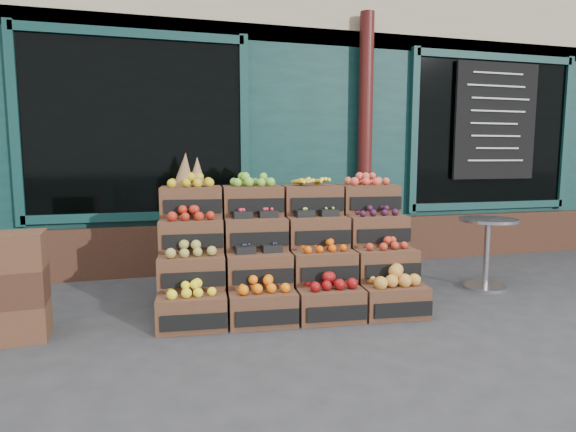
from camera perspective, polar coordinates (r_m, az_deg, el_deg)
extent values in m
plane|color=#363638|center=(4.20, 5.32, -12.65)|extent=(60.00, 60.00, 0.00)
cube|color=#0F3431|center=(9.06, -6.59, 13.28)|extent=(12.00, 6.00, 4.80)
cube|color=#0F3431|center=(6.11, -2.10, 7.86)|extent=(12.00, 0.12, 3.00)
cube|color=#3E2418|center=(6.14, -1.90, -3.39)|extent=(12.00, 0.18, 0.60)
cube|color=black|center=(5.88, -17.53, 10.01)|extent=(2.40, 0.06, 2.00)
cube|color=black|center=(7.48, 22.95, 9.09)|extent=(2.40, 0.06, 2.00)
cylinder|color=#471210|center=(6.31, 9.11, 8.66)|extent=(0.18, 0.18, 3.20)
cube|color=black|center=(7.42, 23.40, 10.25)|extent=(1.30, 0.04, 1.60)
cube|color=#523120|center=(4.15, -11.30, -10.95)|extent=(0.60, 0.44, 0.28)
cube|color=black|center=(3.96, -11.35, -12.27)|extent=(0.52, 0.07, 0.13)
cube|color=yellow|center=(4.10, -11.37, -8.47)|extent=(0.48, 0.34, 0.09)
cube|color=#523120|center=(4.18, -3.08, -10.70)|extent=(0.60, 0.44, 0.28)
cube|color=black|center=(3.99, -2.70, -12.00)|extent=(0.52, 0.07, 0.13)
cube|color=orange|center=(4.12, -3.10, -8.17)|extent=(0.48, 0.34, 0.10)
cube|color=#523120|center=(4.28, 4.86, -10.26)|extent=(0.60, 0.44, 0.28)
cube|color=black|center=(4.10, 5.63, -11.48)|extent=(0.52, 0.07, 0.13)
cube|color=maroon|center=(4.23, 4.89, -7.73)|extent=(0.48, 0.34, 0.11)
cube|color=#523120|center=(4.47, 12.26, -9.67)|extent=(0.60, 0.44, 0.28)
cube|color=black|center=(4.29, 13.33, -10.79)|extent=(0.52, 0.07, 0.13)
cube|color=gold|center=(4.41, 12.33, -7.09)|extent=(0.48, 0.34, 0.13)
cube|color=#523120|center=(4.30, -11.33, -6.39)|extent=(0.60, 0.44, 0.28)
cube|color=black|center=(4.11, -11.38, -7.44)|extent=(0.52, 0.07, 0.13)
cube|color=#A49543|center=(4.26, -11.40, -3.91)|extent=(0.48, 0.34, 0.10)
cube|color=#523120|center=(4.33, -3.50, -6.18)|extent=(0.60, 0.44, 0.28)
cube|color=black|center=(4.14, -3.16, -7.22)|extent=(0.52, 0.07, 0.13)
cube|color=#1F2243|center=(4.30, -3.51, -4.13)|extent=(0.48, 0.34, 0.03)
cube|color=#523120|center=(4.43, 4.10, -5.87)|extent=(0.60, 0.44, 0.28)
cube|color=black|center=(4.24, 4.79, -6.86)|extent=(0.52, 0.07, 0.13)
cube|color=#DC5008|center=(4.40, 4.12, -3.59)|extent=(0.48, 0.34, 0.08)
cube|color=#523120|center=(4.61, 11.22, -5.48)|extent=(0.60, 0.44, 0.28)
cube|color=black|center=(4.43, 12.20, -6.40)|extent=(0.52, 0.07, 0.13)
cube|color=#BA321C|center=(4.58, 11.27, -3.24)|extent=(0.48, 0.34, 0.08)
cube|color=#523120|center=(4.48, -11.36, -2.16)|extent=(0.60, 0.44, 0.28)
cube|color=black|center=(4.28, -11.41, -2.98)|extent=(0.52, 0.07, 0.13)
cube|color=#A52112|center=(4.46, -11.42, 0.24)|extent=(0.48, 0.34, 0.10)
cube|color=#523120|center=(4.51, -3.88, -1.99)|extent=(0.60, 0.44, 0.28)
cube|color=black|center=(4.31, -3.57, -2.79)|extent=(0.52, 0.07, 0.13)
cube|color=red|center=(4.49, -3.90, 0.04)|extent=(0.48, 0.34, 0.04)
cube|color=#523120|center=(4.61, 3.40, -1.79)|extent=(0.60, 0.44, 0.28)
cube|color=black|center=(4.41, 4.03, -2.56)|extent=(0.52, 0.07, 0.13)
cube|color=#86C53F|center=(4.59, 3.41, 0.16)|extent=(0.48, 0.34, 0.03)
cube|color=#523120|center=(4.78, 10.26, -1.57)|extent=(0.60, 0.44, 0.28)
cube|color=black|center=(4.59, 11.16, -2.30)|extent=(0.52, 0.07, 0.13)
cube|color=#341128|center=(4.76, 10.31, 0.54)|extent=(0.48, 0.34, 0.07)
cube|color=#523120|center=(4.69, -11.39, 1.72)|extent=(0.60, 0.44, 0.28)
cube|color=black|center=(4.48, -11.43, 1.11)|extent=(0.52, 0.07, 0.13)
cube|color=gold|center=(4.67, -11.45, 4.03)|extent=(0.48, 0.34, 0.10)
cube|color=#523120|center=(4.71, -4.23, 1.86)|extent=(0.60, 0.44, 0.28)
cube|color=black|center=(4.51, -3.95, 1.27)|extent=(0.52, 0.07, 0.13)
cube|color=#77BC35|center=(4.70, -4.25, 4.16)|extent=(0.48, 0.34, 0.10)
cube|color=#523120|center=(4.81, 2.75, 1.98)|extent=(0.60, 0.44, 0.28)
cube|color=black|center=(4.61, 3.33, 1.40)|extent=(0.52, 0.07, 0.13)
cube|color=yellow|center=(4.79, 2.77, 4.18)|extent=(0.48, 0.34, 0.09)
cube|color=#523120|center=(4.97, 9.37, 2.06)|extent=(0.60, 0.44, 0.28)
cube|color=black|center=(4.78, 10.20, 1.50)|extent=(0.52, 0.07, 0.13)
cube|color=#E85038|center=(4.96, 9.42, 4.21)|extent=(0.48, 0.34, 0.09)
cube|color=#3E2418|center=(4.45, 0.34, -9.59)|extent=(2.35, 0.61, 0.28)
cube|color=#3E2418|center=(4.63, -0.20, -7.08)|extent=(2.35, 0.61, 0.57)
cube|color=#3E2418|center=(4.83, -0.69, -4.77)|extent=(2.35, 0.61, 0.85)
cone|color=olive|center=(4.66, -12.15, 5.42)|extent=(0.20, 0.20, 0.33)
cone|color=olive|center=(4.72, -10.72, 5.21)|extent=(0.17, 0.17, 0.28)
cube|color=#523120|center=(4.38, -30.14, -10.84)|extent=(0.59, 0.43, 0.28)
cube|color=#3E2418|center=(4.31, -30.37, -7.28)|extent=(0.59, 0.43, 0.28)
cube|color=#523120|center=(4.25, -30.61, -3.62)|extent=(0.59, 0.43, 0.28)
cylinder|color=#B6B8BD|center=(5.67, 22.28, -7.76)|extent=(0.44, 0.44, 0.03)
cylinder|color=#B6B8BD|center=(5.59, 22.46, -4.22)|extent=(0.06, 0.06, 0.72)
cylinder|color=#B6B8BD|center=(5.54, 22.64, -0.44)|extent=(0.60, 0.60, 0.03)
imported|color=#154A23|center=(6.40, -20.59, 2.41)|extent=(0.79, 0.63, 1.89)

